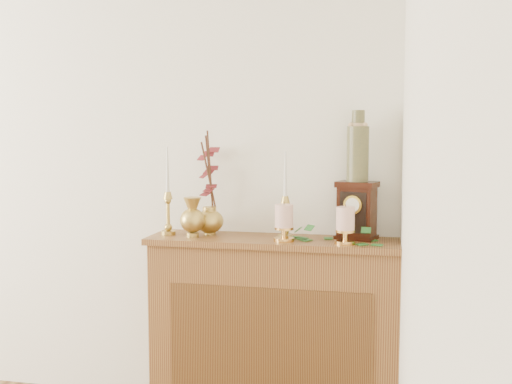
% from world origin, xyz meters
% --- Properties ---
extents(console_shelf, '(1.24, 0.34, 0.93)m').
position_xyz_m(console_shelf, '(1.40, 2.10, 0.44)').
color(console_shelf, olive).
rests_on(console_shelf, ground).
extents(candlestick_left, '(0.07, 0.07, 0.44)m').
position_xyz_m(candlestick_left, '(0.86, 2.09, 1.07)').
color(candlestick_left, tan).
rests_on(candlestick_left, console_shelf).
extents(candlestick_center, '(0.07, 0.07, 0.42)m').
position_xyz_m(candlestick_center, '(1.45, 2.10, 1.07)').
color(candlestick_center, tan).
rests_on(candlestick_center, console_shelf).
extents(bud_vase, '(0.12, 0.12, 0.20)m').
position_xyz_m(bud_vase, '(1.00, 2.04, 1.03)').
color(bud_vase, tan).
rests_on(bud_vase, console_shelf).
extents(ginger_jar, '(0.21, 0.23, 0.52)m').
position_xyz_m(ginger_jar, '(1.05, 2.18, 1.16)').
color(ginger_jar, tan).
rests_on(ginger_jar, console_shelf).
extents(pillar_candle_left, '(0.10, 0.10, 0.19)m').
position_xyz_m(pillar_candle_left, '(1.46, 2.02, 1.03)').
color(pillar_candle_left, '#E0A44E').
rests_on(pillar_candle_left, console_shelf).
extents(pillar_candle_right, '(0.10, 0.10, 0.18)m').
position_xyz_m(pillar_candle_right, '(1.75, 2.01, 1.03)').
color(pillar_candle_right, '#E0A44E').
rests_on(pillar_candle_right, console_shelf).
extents(ivy_garland, '(0.42, 0.17, 0.08)m').
position_xyz_m(ivy_garland, '(1.65, 2.05, 0.95)').
color(ivy_garland, '#286928').
rests_on(ivy_garland, console_shelf).
extents(mantel_clock, '(0.21, 0.18, 0.28)m').
position_xyz_m(mantel_clock, '(1.79, 2.16, 1.07)').
color(mantel_clock, black).
rests_on(mantel_clock, console_shelf).
extents(ceramic_vase, '(0.10, 0.10, 0.34)m').
position_xyz_m(ceramic_vase, '(1.79, 2.16, 1.36)').
color(ceramic_vase, '#1C382B').
rests_on(ceramic_vase, mantel_clock).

